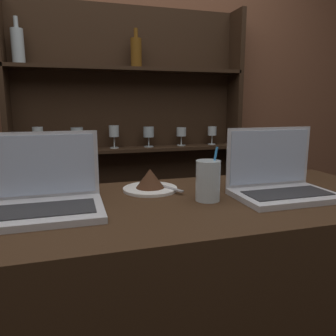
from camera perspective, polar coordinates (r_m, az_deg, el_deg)
back_wall at (r=2.13m, az=-11.09°, el=11.67°), size 7.00×0.06×2.70m
back_shelf at (r=2.10m, az=-6.65°, el=1.78°), size 1.41×0.18×1.90m
laptop_near at (r=0.98m, az=-20.62°, el=-4.43°), size 0.31×0.24×0.22m
laptop_far at (r=1.12m, az=18.78°, el=-2.10°), size 0.31×0.21×0.22m
cake_plate at (r=1.13m, az=-3.12°, el=-2.47°), size 0.19×0.19×0.08m
water_glass at (r=1.01m, az=6.98°, el=-2.19°), size 0.08×0.08×0.17m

